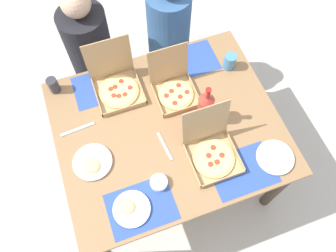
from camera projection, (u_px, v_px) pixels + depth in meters
name	position (u px, v px, depth m)	size (l,w,h in m)	color
ground_plane	(168.00, 168.00, 2.68)	(6.00, 6.00, 0.00)	beige
dining_table	(168.00, 134.00, 2.10)	(1.33, 1.11, 0.76)	#3F3328
placemat_near_left	(141.00, 207.00, 1.79)	(0.36, 0.26, 0.00)	#2D4C9E
placemat_near_right	(243.00, 171.00, 1.88)	(0.36, 0.26, 0.00)	#2D4C9E
placemat_far_left	(102.00, 86.00, 2.13)	(0.36, 0.26, 0.00)	#2D4C9E
placemat_far_right	(190.00, 61.00, 2.22)	(0.36, 0.26, 0.00)	#2D4C9E
pizza_box_corner_right	(174.00, 88.00, 2.07)	(0.25, 0.28, 0.29)	tan
pizza_box_corner_left	(212.00, 151.00, 1.88)	(0.27, 0.32, 0.31)	tan
pizza_box_edge_far	(116.00, 84.00, 2.08)	(0.29, 0.30, 0.32)	tan
plate_far_left	(275.00, 158.00, 1.91)	(0.22, 0.22, 0.02)	white
plate_near_right	(131.00, 209.00, 1.77)	(0.20, 0.20, 0.03)	white
plate_far_right	(93.00, 162.00, 1.89)	(0.22, 0.22, 0.03)	white
soda_bottle	(205.00, 108.00, 1.91)	(0.09, 0.09, 0.32)	#B2382D
cup_clear_left	(230.00, 61.00, 2.15)	(0.08, 0.08, 0.11)	teal
cup_dark	(53.00, 85.00, 2.07)	(0.07, 0.07, 0.11)	#333338
condiment_bowl	(159.00, 183.00, 1.83)	(0.10, 0.10, 0.04)	white
fork_by_far_left	(165.00, 146.00, 1.94)	(0.19, 0.02, 0.01)	#B7B7BC
knife_by_near_left	(78.00, 129.00, 1.99)	(0.21, 0.02, 0.01)	#B7B7BC
diner_left_seat	(94.00, 60.00, 2.51)	(0.32, 0.32, 1.18)	black
diner_right_seat	(169.00, 40.00, 2.61)	(0.32, 0.32, 1.16)	#33598C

